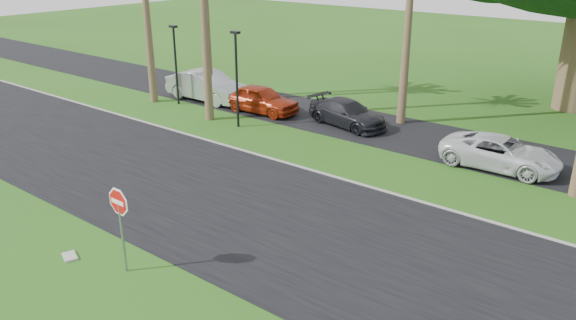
% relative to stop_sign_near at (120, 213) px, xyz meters
% --- Properties ---
extents(ground, '(120.00, 120.00, 0.00)m').
position_rel_stop_sign_near_xyz_m(ground, '(-0.50, 3.00, -1.77)').
color(ground, '#285014').
rests_on(ground, ground).
extents(road, '(120.00, 8.00, 0.02)m').
position_rel_stop_sign_near_xyz_m(road, '(-0.50, 5.00, -1.76)').
color(road, black).
rests_on(road, ground).
extents(parking_strip, '(120.00, 5.00, 0.02)m').
position_rel_stop_sign_near_xyz_m(parking_strip, '(-0.50, 15.50, -1.76)').
color(parking_strip, black).
rests_on(parking_strip, ground).
extents(curb, '(120.00, 0.12, 0.06)m').
position_rel_stop_sign_near_xyz_m(curb, '(-0.50, 9.05, -1.74)').
color(curb, gray).
rests_on(curb, ground).
extents(stop_sign_near, '(1.05, 0.07, 2.62)m').
position_rel_stop_sign_near_xyz_m(stop_sign_near, '(0.00, 0.00, 0.00)').
color(stop_sign_near, gray).
rests_on(stop_sign_near, ground).
extents(streetlight_left, '(0.45, 0.25, 4.34)m').
position_rel_stop_sign_near_xyz_m(streetlight_left, '(-12.00, 12.50, 0.72)').
color(streetlight_left, black).
rests_on(streetlight_left, ground).
extents(streetlight_right, '(0.45, 0.25, 4.64)m').
position_rel_stop_sign_near_xyz_m(streetlight_right, '(-6.50, 11.50, 0.88)').
color(streetlight_right, black).
rests_on(streetlight_right, ground).
extents(car_silver, '(5.16, 1.92, 1.69)m').
position_rel_stop_sign_near_xyz_m(car_silver, '(-11.21, 14.01, -0.93)').
color(car_silver, '#A6A8AD').
rests_on(car_silver, ground).
extents(car_red, '(4.32, 1.93, 1.44)m').
position_rel_stop_sign_near_xyz_m(car_red, '(-7.22, 14.07, -1.05)').
color(car_red, '#97250C').
rests_on(car_red, ground).
extents(car_dark, '(4.60, 2.58, 1.26)m').
position_rel_stop_sign_near_xyz_m(car_dark, '(-2.37, 14.91, -1.14)').
color(car_dark, black).
rests_on(car_dark, ground).
extents(car_minivan, '(4.69, 2.30, 1.28)m').
position_rel_stop_sign_near_xyz_m(car_minivan, '(5.46, 13.93, -1.13)').
color(car_minivan, silver).
rests_on(car_minivan, ground).
extents(utility_slab, '(0.64, 0.52, 0.06)m').
position_rel_stop_sign_near_xyz_m(utility_slab, '(-1.87, -0.57, -1.74)').
color(utility_slab, '#9D9C95').
rests_on(utility_slab, ground).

